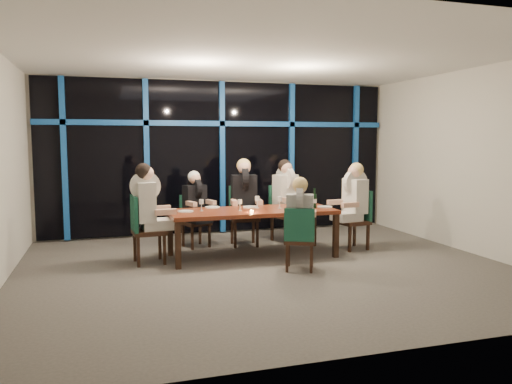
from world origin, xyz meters
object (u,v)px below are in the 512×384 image
Objects in this scene: chair_end_left at (143,226)px; diner_far_left at (196,198)px; diner_end_left at (148,198)px; chair_end_right at (357,216)px; chair_far_right at (283,210)px; dining_table at (252,214)px; chair_far_mid at (244,212)px; diner_far_mid at (244,189)px; diner_end_right at (353,193)px; diner_far_right at (287,188)px; wine_bottle at (314,200)px; water_pitcher at (299,203)px; diner_near_mid at (300,209)px; chair_far_left at (194,218)px; chair_near_mid at (300,236)px.

diner_far_left is (0.96, 0.93, 0.29)m from chair_end_left.
diner_end_left reaches higher than diner_far_left.
chair_end_right is 1.14× the size of diner_far_left.
chair_far_right is at bearing -146.36° from chair_end_right.
chair_far_mid is (0.11, 0.92, -0.10)m from dining_table.
diner_far_mid reaches higher than diner_end_right.
diner_end_left is at bearing -177.79° from chair_far_right.
chair_end_left is at bearing -98.66° from chair_end_right.
diner_far_right is (1.68, 0.03, 0.11)m from diner_far_left.
wine_bottle reaches higher than chair_end_right.
chair_end_left is at bearing -98.87° from diner_end_right.
chair_far_right is at bearing -149.34° from diner_end_right.
chair_far_right reaches higher than water_pitcher.
diner_far_mid reaches higher than chair_far_right.
diner_far_right is 3.08× the size of wine_bottle.
diner_far_left reaches higher than chair_far_right.
dining_table is 2.94× the size of diner_near_mid.
wine_bottle reaches higher than chair_far_left.
chair_far_mid is 1.40m from wine_bottle.
diner_end_left is (-2.52, -1.04, 0.41)m from chair_far_right.
wine_bottle is at bearing -43.00° from chair_far_mid.
chair_near_mid is at bearing -62.50° from chair_end_right.
chair_near_mid reaches higher than dining_table.
diner_far_mid is 1.19m from water_pitcher.
diner_far_right is (-0.92, 0.95, 0.41)m from chair_end_right.
diner_near_mid is at bearing -120.99° from diner_end_left.
diner_far_left is at bearing -118.36° from chair_end_right.
diner_end_right reaches higher than chair_end_right.
diner_far_left reaches higher than chair_end_left.
diner_far_right is (0.83, 0.07, 0.39)m from chair_far_mid.
water_pitcher is at bearing -99.89° from diner_end_left.
chair_far_mid is at bearing -68.08° from chair_end_left.
diner_end_right is (3.38, -0.01, -0.03)m from diner_end_left.
chair_end_right is at bearing -120.37° from diner_near_mid.
diner_near_mid is at bearing -125.19° from diner_far_right.
chair_far_left is 1.01m from diner_far_mid.
chair_end_right is (1.75, -0.88, -0.02)m from chair_far_mid.
water_pitcher is at bearing -15.03° from dining_table.
chair_end_left is at bearing 90.00° from diner_end_left.
chair_far_left is 4.37× the size of water_pitcher.
chair_far_left is at bearing 146.95° from wine_bottle.
diner_end_right reaches higher than dining_table.
chair_near_mid is 0.92× the size of diner_far_right.
diner_far_left reaches higher than dining_table.
diner_far_right is at bearing -74.34° from chair_end_left.
chair_far_left is 1.76m from diner_far_right.
chair_end_right is at bearing -18.24° from diner_far_mid.
dining_table is 2.62× the size of diner_far_right.
dining_table is 1.40m from diner_far_right.
diner_end_left reaches higher than chair_far_left.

